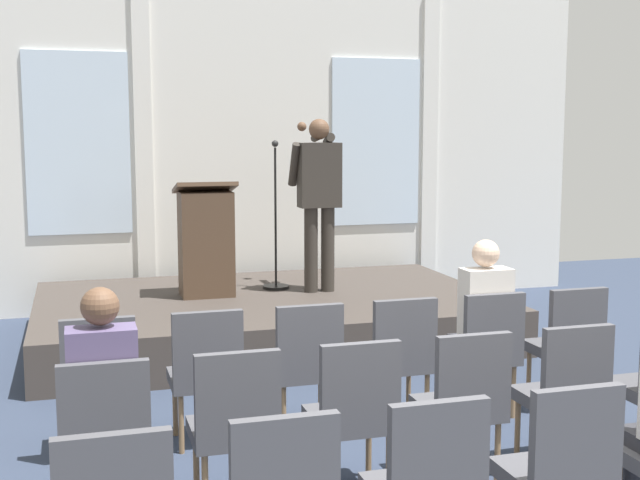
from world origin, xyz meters
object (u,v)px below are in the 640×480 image
at_px(audience_r0_c4, 482,317).
at_px(chair_r0_c3, 399,352).
at_px(chair_r0_c4, 486,346).
at_px(lectern, 206,241).
at_px(chair_r1_c4, 566,387).
at_px(chair_r0_c0, 99,376).
at_px(chair_r0_c5, 569,339).
at_px(audience_r1_c0, 103,393).
at_px(mic_stand, 276,257).
at_px(chair_r1_c2, 354,408).
at_px(chair_r1_c3, 464,397).
at_px(chair_r0_c2, 306,360).
at_px(chair_r0_c1, 206,368).
at_px(chair_r2_c3, 562,463).
at_px(chair_r1_c1, 235,419).
at_px(chair_r1_c0, 105,432).
at_px(chair_r2_c2, 428,480).
at_px(speaker, 319,192).

bearing_deg(audience_r0_c4, chair_r0_c3, -173.20).
relative_size(chair_r0_c4, audience_r0_c4, 0.72).
xyz_separation_m(lectern, chair_r1_c4, (1.61, -3.95, -0.46)).
relative_size(lectern, chair_r0_c0, 1.23).
height_order(chair_r0_c5, audience_r1_c0, audience_r1_c0).
bearing_deg(audience_r0_c4, chair_r1_c4, -90.00).
xyz_separation_m(mic_stand, chair_r1_c2, (-0.52, -4.12, -0.24)).
bearing_deg(chair_r1_c3, chair_r0_c5, 36.99).
relative_size(chair_r0_c2, chair_r1_c4, 1.00).
height_order(chair_r0_c1, chair_r2_c3, same).
bearing_deg(lectern, audience_r1_c0, -106.42).
bearing_deg(chair_r0_c0, audience_r0_c4, 1.71).
bearing_deg(audience_r1_c0, chair_r0_c5, 15.49).
xyz_separation_m(mic_stand, chair_r0_c3, (0.16, -3.08, -0.24)).
height_order(chair_r0_c3, chair_r1_c2, same).
bearing_deg(chair_r1_c1, chair_r1_c0, 180.00).
bearing_deg(chair_r0_c4, chair_r2_c2, -123.58).
xyz_separation_m(speaker, chair_r0_c5, (1.15, -2.81, -0.94)).
distance_m(lectern, chair_r1_c3, 4.08).
distance_m(chair_r0_c3, chair_r2_c3, 2.07).
bearing_deg(chair_r1_c3, chair_r0_c2, 123.58).
relative_size(speaker, mic_stand, 1.14).
bearing_deg(chair_r2_c2, chair_r0_c2, 90.00).
distance_m(speaker, chair_r2_c3, 4.97).
xyz_separation_m(chair_r0_c2, chair_r1_c3, (0.69, -1.03, 0.00)).
height_order(chair_r0_c3, audience_r1_c0, audience_r1_c0).
xyz_separation_m(chair_r0_c4, chair_r0_c5, (0.69, 0.00, 0.00)).
bearing_deg(chair_r1_c0, chair_r2_c2, -36.99).
distance_m(mic_stand, chair_r1_c4, 4.21).
xyz_separation_m(chair_r1_c1, chair_r2_c2, (0.69, -1.03, 0.00)).
bearing_deg(chair_r1_c0, chair_r1_c1, 0.00).
distance_m(chair_r0_c5, chair_r2_c3, 2.48).
relative_size(lectern, chair_r0_c5, 1.23).
xyz_separation_m(chair_r0_c3, chair_r1_c2, (-0.69, -1.03, 0.00)).
relative_size(audience_r1_c0, chair_r1_c1, 1.38).
bearing_deg(audience_r1_c0, chair_r1_c3, -2.30).
relative_size(mic_stand, chair_r1_c2, 1.65).
xyz_separation_m(chair_r0_c1, chair_r1_c4, (2.06, -1.03, 0.00)).
bearing_deg(chair_r0_c2, chair_r1_c0, -143.01).
xyz_separation_m(chair_r0_c3, audience_r1_c0, (-2.06, -0.95, 0.19)).
bearing_deg(chair_r1_c1, audience_r0_c4, 28.45).
relative_size(mic_stand, chair_r1_c0, 1.65).
relative_size(speaker, chair_r1_c3, 1.89).
bearing_deg(mic_stand, chair_r0_c0, -121.60).
relative_size(chair_r1_c1, chair_r1_c2, 1.00).
height_order(mic_stand, chair_r1_c2, mic_stand).
height_order(chair_r0_c2, audience_r0_c4, audience_r0_c4).
relative_size(mic_stand, chair_r1_c4, 1.65).
xyz_separation_m(chair_r0_c2, audience_r1_c0, (-1.37, -0.95, 0.19)).
distance_m(audience_r1_c0, chair_r2_c3, 2.35).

